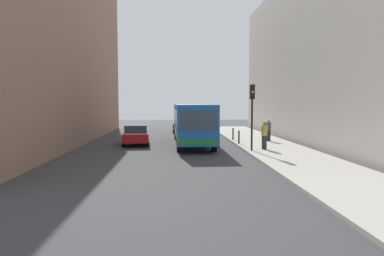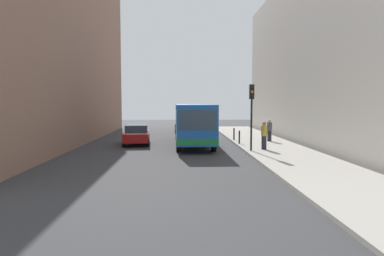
{
  "view_description": "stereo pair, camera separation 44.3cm",
  "coord_description": "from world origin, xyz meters",
  "views": [
    {
      "loc": [
        -1.31,
        -23.84,
        3.17
      ],
      "look_at": [
        -0.04,
        0.64,
        1.38
      ],
      "focal_mm": 33.34,
      "sensor_mm": 36.0,
      "label": 1
    },
    {
      "loc": [
        -0.87,
        -23.86,
        3.17
      ],
      "look_at": [
        -0.04,
        0.64,
        1.38
      ],
      "focal_mm": 33.34,
      "sensor_mm": 36.0,
      "label": 2
    }
  ],
  "objects": [
    {
      "name": "ground_plane",
      "position": [
        0.0,
        0.0,
        0.0
      ],
      "size": [
        80.0,
        80.0,
        0.0
      ],
      "primitive_type": "plane",
      "color": "#38383A"
    },
    {
      "name": "sidewalk",
      "position": [
        5.4,
        0.0,
        0.07
      ],
      "size": [
        4.4,
        40.0,
        0.15
      ],
      "primitive_type": "cube",
      "color": "#ADA89E",
      "rests_on": "ground"
    },
    {
      "name": "building_left",
      "position": [
        -11.5,
        4.0,
        8.57
      ],
      "size": [
        7.0,
        32.0,
        17.13
      ],
      "primitive_type": "cube",
      "color": "#936B56",
      "rests_on": "ground"
    },
    {
      "name": "building_right",
      "position": [
        11.5,
        4.0,
        6.79
      ],
      "size": [
        7.0,
        32.0,
        13.57
      ],
      "primitive_type": "cube",
      "color": "#BCB7AD",
      "rests_on": "ground"
    },
    {
      "name": "bus",
      "position": [
        0.09,
        2.75,
        1.73
      ],
      "size": [
        2.71,
        11.06,
        3.0
      ],
      "rotation": [
        0.0,
        0.0,
        3.16
      ],
      "color": "#19519E",
      "rests_on": "ground"
    },
    {
      "name": "car_beside_bus",
      "position": [
        -4.12,
        2.84,
        0.78
      ],
      "size": [
        2.12,
        4.52,
        1.48
      ],
      "rotation": [
        0.0,
        0.0,
        3.22
      ],
      "color": "maroon",
      "rests_on": "ground"
    },
    {
      "name": "car_behind_bus",
      "position": [
        -0.33,
        13.71,
        0.78
      ],
      "size": [
        2.12,
        4.52,
        1.48
      ],
      "rotation": [
        0.0,
        0.0,
        3.07
      ],
      "color": "maroon",
      "rests_on": "ground"
    },
    {
      "name": "traffic_light",
      "position": [
        3.55,
        -2.02,
        3.01
      ],
      "size": [
        0.28,
        0.33,
        4.1
      ],
      "color": "black",
      "rests_on": "sidewalk"
    },
    {
      "name": "bollard_near",
      "position": [
        3.45,
        1.79,
        0.62
      ],
      "size": [
        0.11,
        0.11,
        0.95
      ],
      "primitive_type": "cylinder",
      "color": "black",
      "rests_on": "sidewalk"
    },
    {
      "name": "bollard_mid",
      "position": [
        3.45,
        4.39,
        0.62
      ],
      "size": [
        0.11,
        0.11,
        0.95
      ],
      "primitive_type": "cylinder",
      "color": "black",
      "rests_on": "sidewalk"
    },
    {
      "name": "pedestrian_near_signal",
      "position": [
        4.5,
        -1.39,
        1.04
      ],
      "size": [
        0.38,
        0.38,
        1.77
      ],
      "rotation": [
        0.0,
        0.0,
        5.46
      ],
      "color": "#26262D",
      "rests_on": "sidewalk"
    },
    {
      "name": "pedestrian_mid_sidewalk",
      "position": [
        6.05,
        3.36,
        0.98
      ],
      "size": [
        0.38,
        0.38,
        1.67
      ],
      "rotation": [
        0.0,
        0.0,
        6.22
      ],
      "color": "#26262D",
      "rests_on": "sidewalk"
    }
  ]
}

